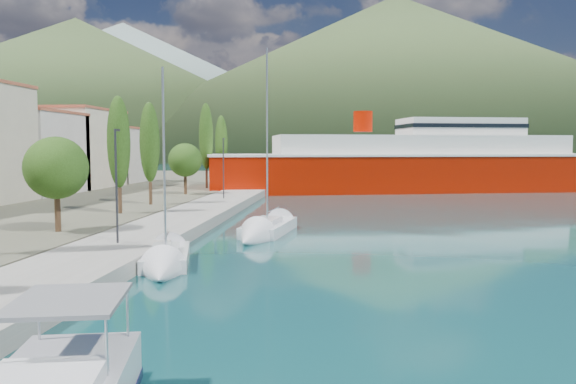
# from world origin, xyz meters

# --- Properties ---
(ground) EXTENTS (1400.00, 1400.00, 0.00)m
(ground) POSITION_xyz_m (0.00, 120.00, 0.00)
(ground) COLOR #104345
(quay) EXTENTS (5.00, 88.00, 0.80)m
(quay) POSITION_xyz_m (-9.00, 26.00, 0.40)
(quay) COLOR gray
(quay) RESTS_ON ground
(hills_far) EXTENTS (1480.00, 900.00, 180.00)m
(hills_far) POSITION_xyz_m (138.59, 618.73, 77.39)
(hills_far) COLOR gray
(hills_far) RESTS_ON ground
(hills_near) EXTENTS (1010.00, 520.00, 115.00)m
(hills_near) POSITION_xyz_m (98.04, 372.50, 49.18)
(hills_near) COLOR #3C5129
(hills_near) RESTS_ON ground
(tree_row) EXTENTS (3.84, 65.19, 11.15)m
(tree_row) POSITION_xyz_m (-14.59, 31.38, 5.87)
(tree_row) COLOR #47301E
(tree_row) RESTS_ON land_strip
(lamp_posts) EXTENTS (0.15, 47.41, 6.06)m
(lamp_posts) POSITION_xyz_m (-9.00, 15.02, 4.08)
(lamp_posts) COLOR #2D2D33
(lamp_posts) RESTS_ON quay
(sailboat_near) EXTENTS (3.94, 7.74, 10.66)m
(sailboat_near) POSITION_xyz_m (-5.55, 9.83, 0.29)
(sailboat_near) COLOR silver
(sailboat_near) RESTS_ON ground
(sailboat_mid) EXTENTS (3.67, 9.61, 13.48)m
(sailboat_mid) POSITION_xyz_m (-2.42, 20.04, 0.32)
(sailboat_mid) COLOR silver
(sailboat_mid) RESTS_ON ground
(ferry) EXTENTS (58.61, 25.15, 11.39)m
(ferry) POSITION_xyz_m (13.50, 62.88, 3.47)
(ferry) COLOR #A91200
(ferry) RESTS_ON ground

